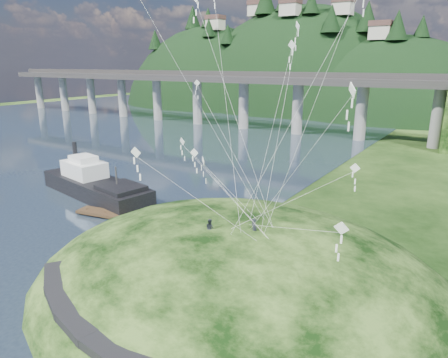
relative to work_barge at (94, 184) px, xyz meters
The scene contains 10 objects.
ground 21.72m from the work_barge, 27.11° to the right, with size 320.00×320.00×0.00m, color black.
water 56.46m from the work_barge, 159.10° to the left, with size 240.00×240.00×0.00m, color #2A3A4D.
grass_hill 28.57m from the work_barge, 16.09° to the right, with size 36.00×32.00×13.00m.
footpath 33.16m from the work_barge, 36.26° to the right, with size 22.29×5.84×0.83m.
bridge 61.15m from the work_barge, 96.80° to the left, with size 160.00×11.00×15.00m.
far_ridge 115.26m from the work_barge, 102.21° to the left, with size 153.00×70.00×94.50m.
work_barge is the anchor object (origin of this frame).
wooden_dock 10.53m from the work_barge, 21.39° to the right, with size 12.51×4.38×0.88m.
kite_flyers 28.97m from the work_barge, 18.53° to the right, with size 3.84×2.29×1.79m.
kite_swarm 30.90m from the work_barge, 12.50° to the right, with size 19.92×15.78×18.59m.
Camera 1 is at (23.13, -22.95, 17.08)m, focal length 32.00 mm.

